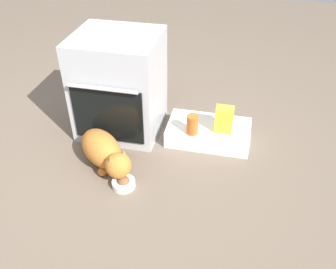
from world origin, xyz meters
The scene contains 7 objects.
ground centered at (0.00, 0.00, 0.00)m, with size 8.00×8.00×0.00m, color #6B5B4C.
oven centered at (-0.06, 0.39, 0.36)m, with size 0.57×0.56×0.72m.
pantry_cabinet centered at (0.60, 0.37, 0.06)m, with size 0.58×0.33×0.12m, color white.
food_bowl centered at (0.15, -0.22, 0.03)m, with size 0.14×0.14×0.08m.
cat centered at (-0.03, -0.06, 0.12)m, with size 0.61×0.56×0.23m.
snack_bag centered at (0.69, 0.33, 0.21)m, with size 0.12×0.09×0.18m, color yellow.
sauce_jar centered at (0.49, 0.25, 0.19)m, with size 0.08×0.08×0.14m, color #D16023.
Camera 1 is at (0.76, -1.71, 1.59)m, focal length 38.33 mm.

